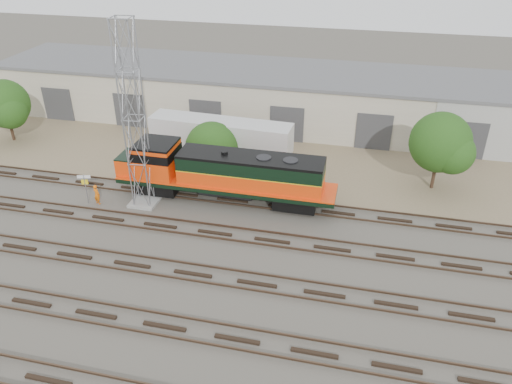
% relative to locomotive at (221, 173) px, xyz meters
% --- Properties ---
extents(ground, '(140.00, 140.00, 0.00)m').
position_rel_locomotive_xyz_m(ground, '(0.80, -6.00, -2.30)').
color(ground, '#47423A').
rests_on(ground, ground).
extents(dirt_strip, '(80.00, 16.00, 0.02)m').
position_rel_locomotive_xyz_m(dirt_strip, '(0.80, 9.00, -2.29)').
color(dirt_strip, '#726047').
rests_on(dirt_strip, ground).
extents(tracks, '(80.00, 20.40, 0.28)m').
position_rel_locomotive_xyz_m(tracks, '(0.80, -9.00, -2.22)').
color(tracks, black).
rests_on(tracks, ground).
extents(warehouse, '(58.40, 10.40, 5.30)m').
position_rel_locomotive_xyz_m(warehouse, '(0.85, 16.98, 0.36)').
color(warehouse, beige).
rests_on(warehouse, ground).
extents(locomotive, '(16.57, 2.91, 3.98)m').
position_rel_locomotive_xyz_m(locomotive, '(0.00, 0.00, 0.00)').
color(locomotive, black).
rests_on(locomotive, tracks).
extents(signal_tower, '(1.99, 1.99, 13.49)m').
position_rel_locomotive_xyz_m(signal_tower, '(-5.58, -1.81, 4.29)').
color(signal_tower, gray).
rests_on(signal_tower, ground).
extents(sign_post, '(0.96, 0.27, 2.39)m').
position_rel_locomotive_xyz_m(sign_post, '(-9.73, -2.74, -0.63)').
color(sign_post, gray).
rests_on(sign_post, ground).
extents(worker, '(0.68, 0.56, 1.59)m').
position_rel_locomotive_xyz_m(worker, '(-8.97, -2.67, -1.50)').
color(worker, orange).
rests_on(worker, ground).
extents(semi_trailer, '(12.44, 3.17, 3.79)m').
position_rel_locomotive_xyz_m(semi_trailer, '(-1.70, 6.41, 0.09)').
color(semi_trailer, silver).
rests_on(semi_trailer, ground).
extents(dumpster_blue, '(1.63, 1.53, 1.50)m').
position_rel_locomotive_xyz_m(dumpster_blue, '(17.01, 10.56, -1.55)').
color(dumpster_blue, navy).
rests_on(dumpster_blue, ground).
extents(tree_west, '(4.71, 4.49, 5.87)m').
position_rel_locomotive_xyz_m(tree_west, '(-22.48, 6.08, 1.22)').
color(tree_west, '#382619').
rests_on(tree_west, ground).
extents(tree_mid, '(4.68, 4.45, 4.45)m').
position_rel_locomotive_xyz_m(tree_mid, '(-2.03, 4.54, -0.45)').
color(tree_mid, '#382619').
rests_on(tree_mid, ground).
extents(tree_east, '(4.87, 4.64, 6.26)m').
position_rel_locomotive_xyz_m(tree_east, '(15.91, 5.43, 1.53)').
color(tree_east, '#382619').
rests_on(tree_east, ground).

